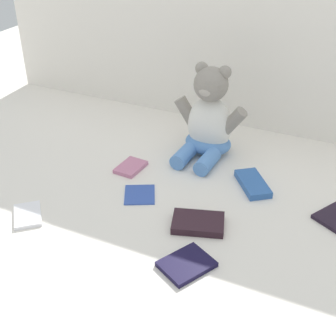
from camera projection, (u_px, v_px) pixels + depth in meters
ground_plane at (181, 180)px, 1.37m from camera, size 3.20×3.20×0.00m
backdrop_drape at (236, 29)px, 1.53m from camera, size 1.83×0.03×0.68m
teddy_bear at (208, 122)px, 1.45m from camera, size 0.24×0.22×0.29m
book_case_0 at (198, 223)px, 1.18m from camera, size 0.15×0.12×0.02m
book_case_2 at (187, 264)px, 1.06m from camera, size 0.13×0.14×0.01m
book_case_3 at (253, 184)px, 1.33m from camera, size 0.13×0.15×0.02m
book_case_4 at (28, 215)px, 1.22m from camera, size 0.12×0.12×0.01m
book_case_5 at (131, 167)px, 1.42m from camera, size 0.07×0.10×0.01m
book_case_6 at (140, 194)px, 1.30m from camera, size 0.12×0.12×0.01m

